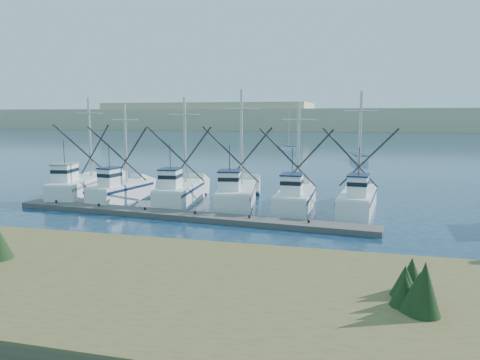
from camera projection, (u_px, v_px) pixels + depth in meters
ground at (260, 249)px, 25.23m from camera, size 500.00×500.00×0.00m
floating_dock at (182, 215)px, 32.82m from camera, size 27.16×4.40×0.36m
dune_ridge at (352, 120)px, 225.76m from camera, size 360.00×60.00×10.00m
trawler_fleet at (203, 193)px, 37.46m from camera, size 27.03×9.41×9.20m
sailboat_near at (359, 157)px, 74.74m from camera, size 3.03×6.89×8.10m
sailboat_far at (288, 148)px, 95.79m from camera, size 3.56×5.22×8.10m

